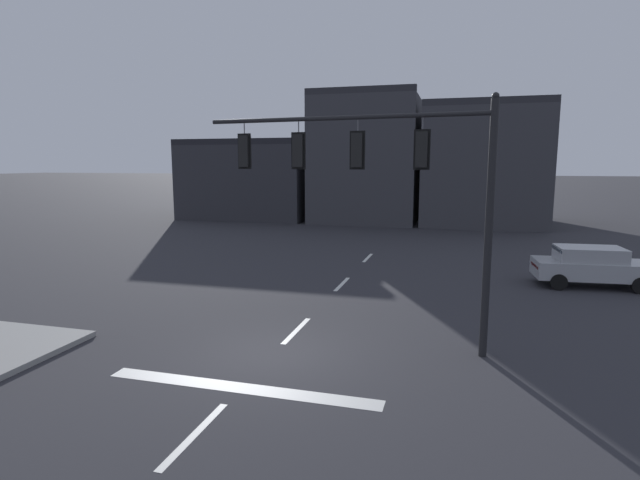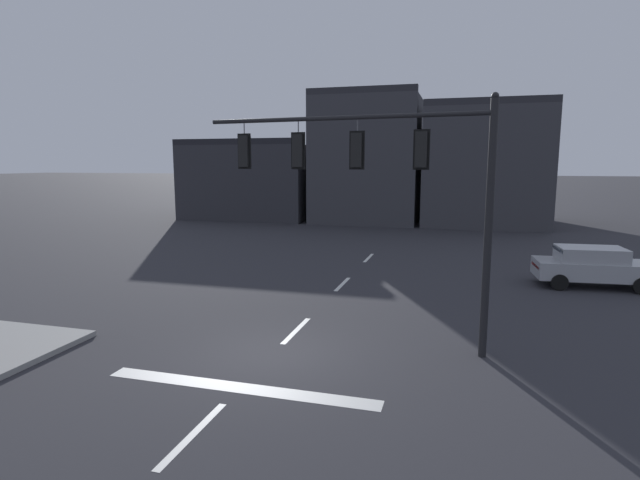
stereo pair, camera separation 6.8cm
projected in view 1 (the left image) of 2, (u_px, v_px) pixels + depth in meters
ground_plane at (273, 355)px, 13.04m from camera, size 400.00×400.00×0.00m
stop_bar_paint at (240, 388)px, 11.13m from camera, size 6.40×0.50×0.01m
lane_centreline at (297, 330)px, 14.94m from camera, size 0.16×26.40×0.01m
signal_mast_near_side at (381, 171)px, 13.26m from camera, size 7.95×1.00×6.61m
car_lot_nearside at (592, 266)px, 20.13m from camera, size 4.55×2.16×1.61m
building_row at (372, 170)px, 43.56m from camera, size 30.34×10.97×10.67m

